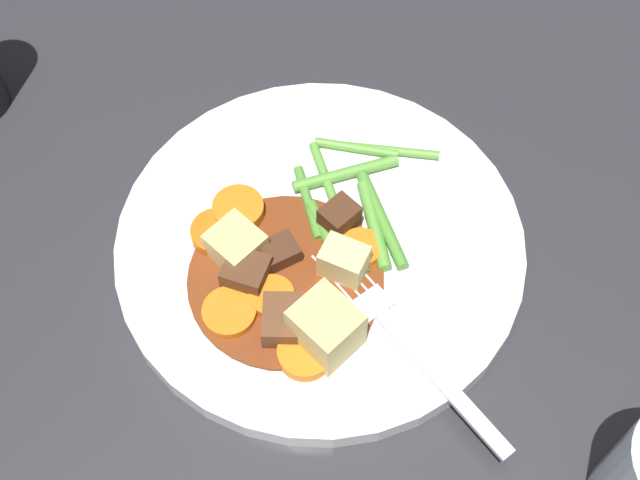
# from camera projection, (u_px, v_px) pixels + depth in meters

# --- Properties ---
(ground_plane) EXTENTS (3.00, 3.00, 0.00)m
(ground_plane) POSITION_uv_depth(u_px,v_px,m) (320.00, 252.00, 0.60)
(ground_plane) COLOR #2D2D33
(dinner_plate) EXTENTS (0.27, 0.27, 0.02)m
(dinner_plate) POSITION_uv_depth(u_px,v_px,m) (320.00, 246.00, 0.59)
(dinner_plate) COLOR white
(dinner_plate) RESTS_ON ground_plane
(stew_sauce) EXTENTS (0.13, 0.13, 0.00)m
(stew_sauce) POSITION_uv_depth(u_px,v_px,m) (286.00, 279.00, 0.57)
(stew_sauce) COLOR brown
(stew_sauce) RESTS_ON dinner_plate
(carrot_slice_0) EXTENTS (0.04, 0.04, 0.01)m
(carrot_slice_0) POSITION_uv_depth(u_px,v_px,m) (229.00, 313.00, 0.55)
(carrot_slice_0) COLOR orange
(carrot_slice_0) RESTS_ON dinner_plate
(carrot_slice_1) EXTENTS (0.04, 0.04, 0.01)m
(carrot_slice_1) POSITION_uv_depth(u_px,v_px,m) (272.00, 298.00, 0.56)
(carrot_slice_1) COLOR orange
(carrot_slice_1) RESTS_ON dinner_plate
(carrot_slice_2) EXTENTS (0.04, 0.04, 0.01)m
(carrot_slice_2) POSITION_uv_depth(u_px,v_px,m) (305.00, 353.00, 0.54)
(carrot_slice_2) COLOR orange
(carrot_slice_2) RESTS_ON dinner_plate
(carrot_slice_3) EXTENTS (0.04, 0.04, 0.01)m
(carrot_slice_3) POSITION_uv_depth(u_px,v_px,m) (363.00, 244.00, 0.58)
(carrot_slice_3) COLOR orange
(carrot_slice_3) RESTS_ON dinner_plate
(carrot_slice_4) EXTENTS (0.05, 0.05, 0.01)m
(carrot_slice_4) POSITION_uv_depth(u_px,v_px,m) (238.00, 212.00, 0.59)
(carrot_slice_4) COLOR orange
(carrot_slice_4) RESTS_ON dinner_plate
(carrot_slice_5) EXTENTS (0.04, 0.04, 0.01)m
(carrot_slice_5) POSITION_uv_depth(u_px,v_px,m) (216.00, 234.00, 0.58)
(carrot_slice_5) COLOR orange
(carrot_slice_5) RESTS_ON dinner_plate
(potato_chunk_0) EXTENTS (0.05, 0.05, 0.04)m
(potato_chunk_0) POSITION_uv_depth(u_px,v_px,m) (326.00, 328.00, 0.53)
(potato_chunk_0) COLOR #E5CC7A
(potato_chunk_0) RESTS_ON dinner_plate
(potato_chunk_1) EXTENTS (0.02, 0.03, 0.03)m
(potato_chunk_1) POSITION_uv_depth(u_px,v_px,m) (344.00, 262.00, 0.56)
(potato_chunk_1) COLOR #EAD68C
(potato_chunk_1) RESTS_ON dinner_plate
(potato_chunk_2) EXTENTS (0.04, 0.04, 0.02)m
(potato_chunk_2) POSITION_uv_depth(u_px,v_px,m) (236.00, 246.00, 0.57)
(potato_chunk_2) COLOR #E5CC7A
(potato_chunk_2) RESTS_ON dinner_plate
(meat_chunk_0) EXTENTS (0.04, 0.03, 0.02)m
(meat_chunk_0) POSITION_uv_depth(u_px,v_px,m) (277.00, 319.00, 0.54)
(meat_chunk_0) COLOR brown
(meat_chunk_0) RESTS_ON dinner_plate
(meat_chunk_1) EXTENTS (0.03, 0.03, 0.02)m
(meat_chunk_1) POSITION_uv_depth(u_px,v_px,m) (339.00, 218.00, 0.58)
(meat_chunk_1) COLOR #4C2B19
(meat_chunk_1) RESTS_ON dinner_plate
(meat_chunk_2) EXTENTS (0.03, 0.03, 0.02)m
(meat_chunk_2) POSITION_uv_depth(u_px,v_px,m) (246.00, 274.00, 0.56)
(meat_chunk_2) COLOR #56331E
(meat_chunk_2) RESTS_ON dinner_plate
(meat_chunk_3) EXTENTS (0.03, 0.03, 0.01)m
(meat_chunk_3) POSITION_uv_depth(u_px,v_px,m) (280.00, 253.00, 0.57)
(meat_chunk_3) COLOR #4C2B19
(meat_chunk_3) RESTS_ON dinner_plate
(green_bean_0) EXTENTS (0.05, 0.05, 0.01)m
(green_bean_0) POSITION_uv_depth(u_px,v_px,m) (329.00, 237.00, 0.58)
(green_bean_0) COLOR #599E38
(green_bean_0) RESTS_ON dinner_plate
(green_bean_1) EXTENTS (0.05, 0.04, 0.01)m
(green_bean_1) POSITION_uv_depth(u_px,v_px,m) (308.00, 203.00, 0.60)
(green_bean_1) COLOR #599E38
(green_bean_1) RESTS_ON dinner_plate
(green_bean_2) EXTENTS (0.06, 0.04, 0.01)m
(green_bean_2) POSITION_uv_depth(u_px,v_px,m) (374.00, 225.00, 0.59)
(green_bean_2) COLOR #66AD42
(green_bean_2) RESTS_ON dinner_plate
(green_bean_3) EXTENTS (0.02, 0.07, 0.01)m
(green_bean_3) POSITION_uv_depth(u_px,v_px,m) (387.00, 150.00, 0.62)
(green_bean_3) COLOR #66AD42
(green_bean_3) RESTS_ON dinner_plate
(green_bean_4) EXTENTS (0.01, 0.06, 0.01)m
(green_bean_4) POSITION_uv_depth(u_px,v_px,m) (361.00, 150.00, 0.62)
(green_bean_4) COLOR #66AD42
(green_bean_4) RESTS_ON dinner_plate
(green_bean_5) EXTENTS (0.07, 0.05, 0.01)m
(green_bean_5) POSITION_uv_depth(u_px,v_px,m) (330.00, 191.00, 0.60)
(green_bean_5) COLOR #66AD42
(green_bean_5) RESTS_ON dinner_plate
(green_bean_6) EXTENTS (0.05, 0.07, 0.01)m
(green_bean_6) POSITION_uv_depth(u_px,v_px,m) (350.00, 175.00, 0.61)
(green_bean_6) COLOR #66AD42
(green_bean_6) RESTS_ON dinner_plate
(green_bean_7) EXTENTS (0.07, 0.05, 0.01)m
(green_bean_7) POSITION_uv_depth(u_px,v_px,m) (382.00, 220.00, 0.59)
(green_bean_7) COLOR #599E38
(green_bean_7) RESTS_ON dinner_plate
(green_bean_8) EXTENTS (0.05, 0.04, 0.01)m
(green_bean_8) POSITION_uv_depth(u_px,v_px,m) (351.00, 239.00, 0.58)
(green_bean_8) COLOR #4C8E33
(green_bean_8) RESTS_ON dinner_plate
(fork) EXTENTS (0.11, 0.16, 0.00)m
(fork) POSITION_uv_depth(u_px,v_px,m) (404.00, 339.00, 0.55)
(fork) COLOR silver
(fork) RESTS_ON dinner_plate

